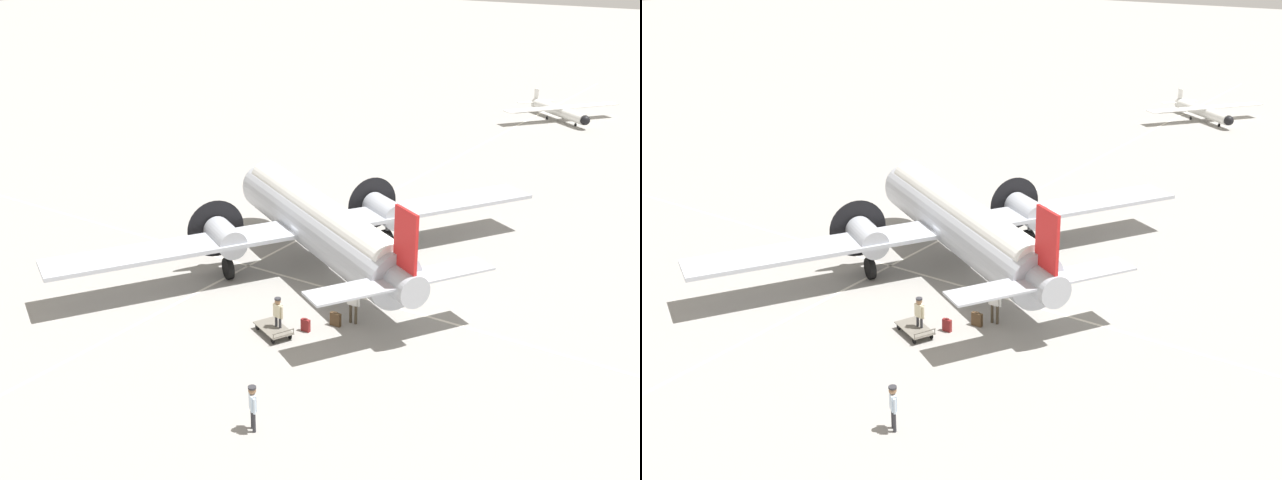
{
  "view_description": "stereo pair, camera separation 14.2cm",
  "coord_description": "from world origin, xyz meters",
  "views": [
    {
      "loc": [
        -20.87,
        30.92,
        16.34
      ],
      "look_at": [
        0.0,
        0.0,
        1.67
      ],
      "focal_mm": 45.0,
      "sensor_mm": 36.0,
      "label": 1
    },
    {
      "loc": [
        -20.99,
        30.84,
        16.34
      ],
      "look_at": [
        0.0,
        0.0,
        1.67
      ],
      "focal_mm": 45.0,
      "sensor_mm": 36.0,
      "label": 2
    }
  ],
  "objects": [
    {
      "name": "baggage_cart",
      "position": [
        -2.17,
        6.77,
        0.27
      ],
      "size": [
        2.14,
        1.72,
        0.56
      ],
      "rotation": [
        0.0,
        0.0,
        5.85
      ],
      "color": "#6B665B",
      "rests_on": "ground_plane"
    },
    {
      "name": "ramp_agent",
      "position": [
        -4.43,
        3.96,
        1.14
      ],
      "size": [
        0.64,
        0.3,
        1.86
      ],
      "rotation": [
        0.0,
        0.0,
        6.33
      ],
      "color": "#473D2D",
      "rests_on": "ground_plane"
    },
    {
      "name": "apron_line_eastwest",
      "position": [
        0.0,
        1.55,
        0.0
      ],
      "size": [
        120.0,
        0.16,
        0.01
      ],
      "color": "silver",
      "rests_on": "ground_plane"
    },
    {
      "name": "light_aircraft_distant",
      "position": [
        0.98,
        -39.94,
        0.87
      ],
      "size": [
        8.49,
        9.67,
        2.14
      ],
      "rotation": [
        0.0,
        0.0,
        2.49
      ],
      "color": "white",
      "rests_on": "ground_plane"
    },
    {
      "name": "suitcase_upright_spare",
      "position": [
        -3.92,
        4.59,
        0.31
      ],
      "size": [
        0.5,
        0.17,
        0.65
      ],
      "color": "#47331E",
      "rests_on": "ground_plane"
    },
    {
      "name": "airliner_main",
      "position": [
        0.37,
        -0.22,
        2.52
      ],
      "size": [
        18.16,
        24.13,
        5.8
      ],
      "rotation": [
        0.0,
        0.0,
        5.76
      ],
      "color": "#ADB2BC",
      "rests_on": "ground_plane"
    },
    {
      "name": "suitcase_near_door",
      "position": [
        -3.13,
        5.75,
        0.28
      ],
      "size": [
        0.41,
        0.17,
        0.6
      ],
      "color": "maroon",
      "rests_on": "ground_plane"
    },
    {
      "name": "ground_plane",
      "position": [
        0.0,
        0.0,
        0.0
      ],
      "size": [
        300.0,
        300.0,
        0.0
      ],
      "primitive_type": "plane",
      "color": "gray"
    },
    {
      "name": "passenger_boarding",
      "position": [
        -2.29,
        6.59,
        1.06
      ],
      "size": [
        0.57,
        0.32,
        1.69
      ],
      "rotation": [
        0.0,
        0.0,
        6.12
      ],
      "color": "#2D2D33",
      "rests_on": "ground_plane"
    },
    {
      "name": "apron_line_northsouth",
      "position": [
        3.4,
        0.0,
        0.0
      ],
      "size": [
        0.16,
        120.0,
        0.01
      ],
      "color": "silver",
      "rests_on": "ground_plane"
    },
    {
      "name": "crew_foreground",
      "position": [
        -5.81,
        12.74,
        1.1
      ],
      "size": [
        0.48,
        0.41,
        1.75
      ],
      "rotation": [
        0.0,
        0.0,
        2.47
      ],
      "color": "#2D2D33",
      "rests_on": "ground_plane"
    }
  ]
}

